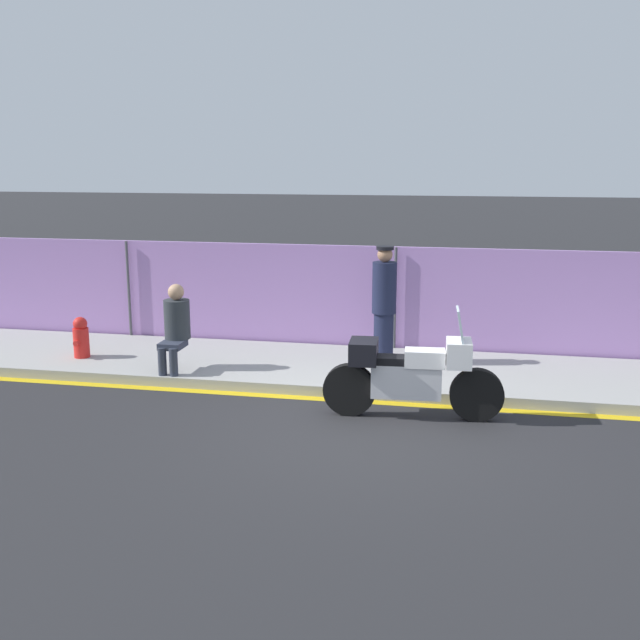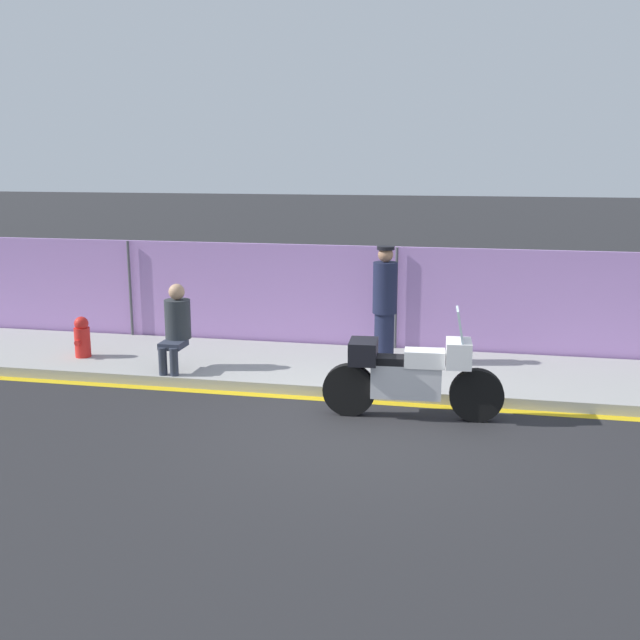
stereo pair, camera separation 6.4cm
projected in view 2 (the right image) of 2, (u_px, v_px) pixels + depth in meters
ground_plane at (364, 432)px, 9.39m from camera, size 120.00×120.00×0.00m
sidewalk at (387, 372)px, 11.75m from camera, size 36.18×2.46×0.15m
curb_paint_stripe at (376, 402)px, 10.50m from camera, size 36.18×0.18×0.01m
storefront_fence at (396, 302)px, 12.82m from camera, size 34.37×0.17×1.89m
motorcycle at (411, 374)px, 9.76m from camera, size 2.37×0.58×1.49m
officer_standing at (385, 304)px, 11.77m from camera, size 0.38×0.38×1.87m
person_seated_on_curb at (176, 323)px, 11.47m from camera, size 0.40×0.69×1.33m
fire_hydrant at (82, 337)px, 12.26m from camera, size 0.26×0.32×0.67m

